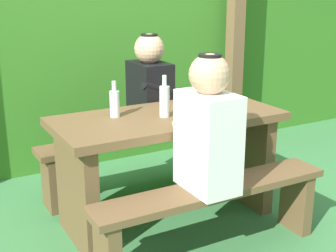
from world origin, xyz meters
TOP-DOWN VIEW (x-y plane):
  - ground_plane at (0.00, 0.00)m, footprint 12.00×12.00m
  - hedge_backdrop at (0.00, 1.61)m, footprint 6.40×0.87m
  - pergola_post_right at (1.24, 1.00)m, footprint 0.12×0.12m
  - picnic_table at (0.00, 0.00)m, footprint 1.40×0.64m
  - bench_near at (0.00, -0.50)m, footprint 1.40×0.24m
  - bench_far at (0.00, 0.50)m, footprint 1.40×0.24m
  - person_white_shirt at (-0.04, -0.50)m, footprint 0.25×0.35m
  - person_black_coat at (0.13, 0.50)m, footprint 0.25×0.35m
  - drinking_glass at (0.17, 0.04)m, footprint 0.07×0.07m
  - bottle_left at (-0.04, -0.03)m, footprint 0.06×0.06m
  - bottle_right at (0.23, -0.05)m, footprint 0.07×0.07m
  - bottle_center at (-0.30, 0.11)m, footprint 0.06×0.06m

SIDE VIEW (x-z plane):
  - ground_plane at x=0.00m, z-range 0.00..0.00m
  - bench_near at x=0.00m, z-range 0.09..0.51m
  - bench_far at x=0.00m, z-range 0.09..0.51m
  - picnic_table at x=0.00m, z-range 0.13..0.83m
  - drinking_glass at x=0.17m, z-range 0.70..0.79m
  - person_white_shirt at x=-0.04m, z-range 0.39..1.11m
  - person_black_coat at x=0.13m, z-range 0.39..1.11m
  - bottle_center at x=-0.30m, z-range 0.68..0.90m
  - bottle_left at x=-0.04m, z-range 0.68..0.93m
  - bottle_right at x=0.23m, z-range 0.67..0.93m
  - hedge_backdrop at x=0.00m, z-range 0.00..1.99m
  - pergola_post_right at x=1.24m, z-range 0.00..2.29m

